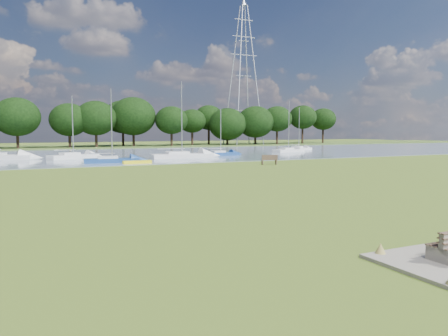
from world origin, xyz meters
name	(u,v)px	position (x,y,z in m)	size (l,w,h in m)	color
ground	(231,195)	(0.00, 0.00, 0.00)	(220.00, 220.00, 0.00)	olive
river	(100,155)	(0.00, 42.00, 0.00)	(220.00, 40.00, 0.10)	gray
far_bank	(74,147)	(0.00, 72.00, 0.00)	(220.00, 20.00, 0.40)	#4C6626
riverbank_bench	(269,160)	(12.92, 17.03, 0.52)	(1.76, 1.00, 1.04)	brown
kayak	(137,162)	(0.78, 24.00, 0.20)	(3.04, 0.71, 0.30)	yellow
pylon	(244,54)	(38.06, 70.00, 21.17)	(7.03, 4.93, 34.10)	#A6A9B1
tree_line	(64,117)	(-2.26, 68.00, 6.10)	(137.58, 8.46, 10.24)	black
sailboat_3	(299,148)	(33.89, 41.56, 0.46)	(5.29, 2.30, 7.41)	silver
sailboat_4	(181,154)	(8.12, 30.51, 0.55)	(7.92, 2.31, 9.61)	silver
sailboat_6	(288,149)	(28.56, 36.83, 0.47)	(6.37, 3.48, 8.14)	silver
sailboat_7	(112,159)	(-1.45, 26.27, 0.48)	(6.09, 2.29, 7.98)	navy
sailboat_8	(220,153)	(14.68, 32.84, 0.46)	(5.31, 1.90, 6.39)	navy
sailboat_9	(73,155)	(-4.51, 34.61, 0.52)	(6.38, 4.20, 7.69)	silver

